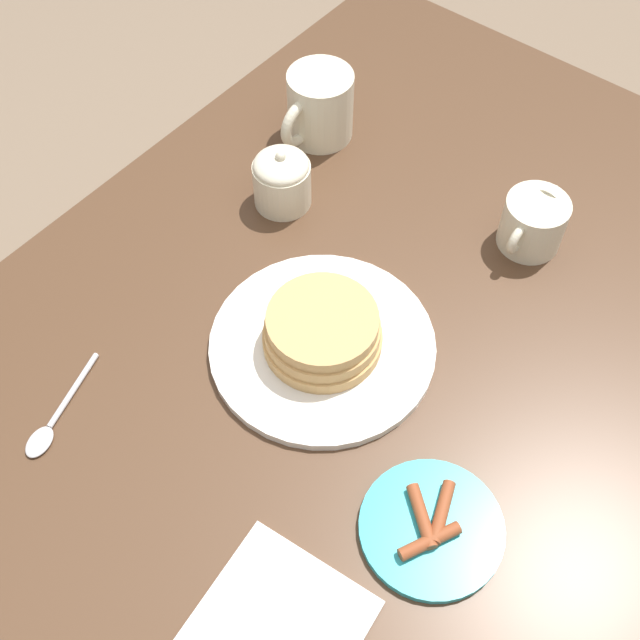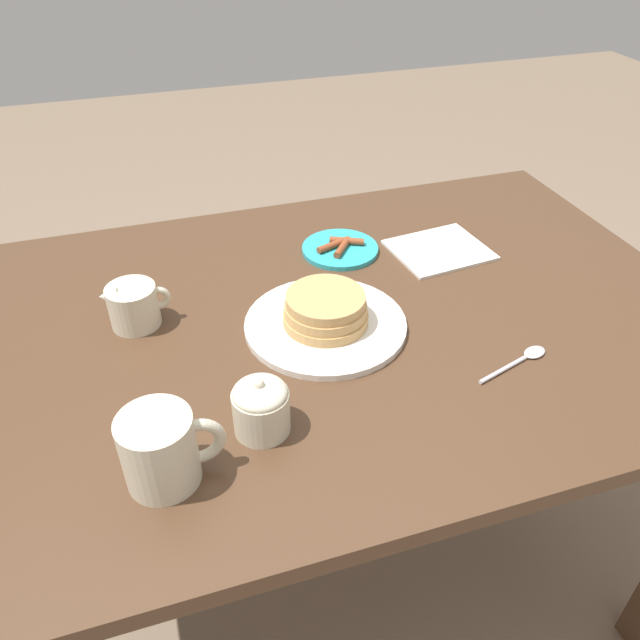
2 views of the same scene
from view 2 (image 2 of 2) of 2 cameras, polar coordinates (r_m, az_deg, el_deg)
name	(u,v)px [view 2 (image 2 of 2)]	position (r m, az deg, el deg)	size (l,w,h in m)	color
ground_plane	(323,564)	(1.66, 0.26, -21.41)	(8.00, 8.00, 0.00)	#7A6651
dining_table	(324,370)	(1.16, 0.35, -4.60)	(1.36, 0.89, 0.76)	#4C3321
pancake_plate	(326,316)	(1.05, 0.51, 0.33)	(0.28, 0.28, 0.07)	white
side_plate_bacon	(340,248)	(1.27, 1.85, 6.55)	(0.15, 0.15, 0.02)	#2DADBC
coffee_mug	(162,449)	(0.82, -14.24, -11.36)	(0.13, 0.10, 0.10)	beige
creamer_pitcher	(133,305)	(1.10, -16.74, 1.30)	(0.12, 0.08, 0.08)	beige
sugar_bowl	(261,406)	(0.86, -5.43, -7.88)	(0.08, 0.08, 0.09)	beige
napkin	(439,250)	(1.30, 10.86, 6.31)	(0.20, 0.18, 0.01)	silver
spoon	(524,358)	(1.05, 18.12, -3.34)	(0.14, 0.06, 0.01)	silver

